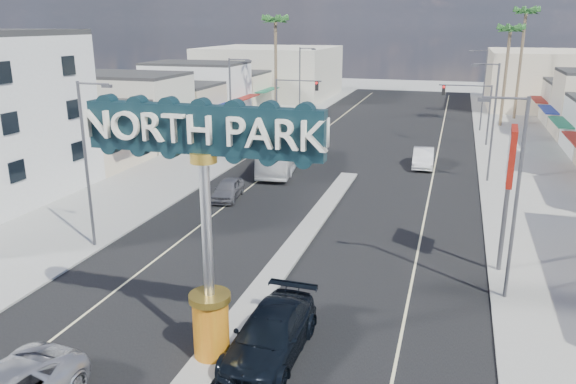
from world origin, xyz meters
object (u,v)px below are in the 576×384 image
Objects in this scene: streetlight_l_mid at (232,105)px; streetlight_r_near at (513,190)px; car_parked_right at (423,158)px; bank_pylon_sign at (511,164)px; car_parked_left at (228,189)px; streetlight_l_near at (88,157)px; gateway_sign at (205,205)px; palm_left_far at (275,26)px; palm_right_mid at (510,34)px; streetlight_r_far at (482,86)px; palm_right_far at (526,18)px; suv_right at (271,335)px; city_bus at (282,152)px; streetlight_r_mid at (492,117)px; traffic_signal_left at (292,96)px; streetlight_l_far at (301,81)px; traffic_signal_right at (471,102)px.

streetlight_l_mid and streetlight_r_near have the same top height.
bank_pylon_sign reaches higher than car_parked_right.
car_parked_right is at bearing 39.47° from car_parked_left.
gateway_sign is at bearing -37.55° from streetlight_l_near.
palm_right_mid is at bearing 12.99° from palm_left_far.
streetlight_l_near is 46.90m from streetlight_r_far.
palm_right_far reaches higher than car_parked_right.
streetlight_r_far is at bearing 81.37° from suv_right.
palm_right_mid reaches higher than city_bus.
suv_right is (-8.43, -7.20, -4.21)m from streetlight_r_near.
streetlight_l_mid is 11.22m from car_parked_left.
city_bus is (-11.37, -4.03, 0.66)m from car_parked_right.
car_parked_left is at bearing 149.43° from streetlight_r_near.
palm_right_mid reaches higher than gateway_sign.
palm_left_far reaches higher than city_bus.
streetlight_r_mid is (0.00, 20.00, 0.00)m from streetlight_r_near.
streetlight_r_near is 52.71m from palm_right_far.
bank_pylon_sign is (17.45, -7.29, 4.78)m from car_parked_left.
traffic_signal_left is at bearing -151.58° from palm_right_mid.
palm_right_far is (4.57, 52.00, 7.32)m from streetlight_r_near.
streetlight_l_near is 1.00× the size of streetlight_l_mid.
palm_right_mid is (2.57, 4.00, 5.54)m from streetlight_r_far.
palm_right_far is at bearing 71.57° from palm_right_mid.
gateway_sign is 1.53× the size of traffic_signal_left.
palm_left_far is at bearing 101.45° from city_bus.
streetlight_l_far is at bearing 105.27° from suv_right.
city_bus is (4.56, -0.53, -3.61)m from streetlight_l_mid.
city_bus is at bearing 76.00° from car_parked_left.
gateway_sign is 1.89× the size of car_parked_right.
streetlight_r_near is (20.87, -42.00, 0.00)m from streetlight_l_far.
streetlight_l_far is at bearing 128.32° from car_parked_right.
streetlight_l_near is 20.32m from city_bus.
streetlight_l_near is 2.20× the size of car_parked_left.
streetlight_l_mid is 0.64× the size of palm_right_far.
palm_right_mid is 2.50× the size of car_parked_right.
streetlight_r_mid is 1.52× the size of suv_right.
gateway_sign is 1.02× the size of streetlight_l_mid.
city_bus is (-15.05, -14.52, -2.81)m from traffic_signal_right.
traffic_signal_right is at bearing 36.26° from city_bus.
palm_right_far is (28.00, 12.00, 0.89)m from palm_left_far.
streetlight_r_mid is at bearing -84.90° from traffic_signal_right.
streetlight_r_mid is 0.74× the size of palm_right_mid.
bank_pylon_sign reaches higher than traffic_signal_right.
traffic_signal_left is 0.67× the size of streetlight_l_mid.
streetlight_r_far is 0.74× the size of palm_right_mid.
suv_right is (-7.18, -41.20, -3.41)m from traffic_signal_right.
streetlight_l_mid is (-10.43, 28.02, -0.86)m from gateway_sign.
traffic_signal_left reaches higher than suv_right.
car_parked_left is (2.23, -23.72, -3.58)m from traffic_signal_left.
city_bus is at bearing -6.60° from streetlight_l_mid.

